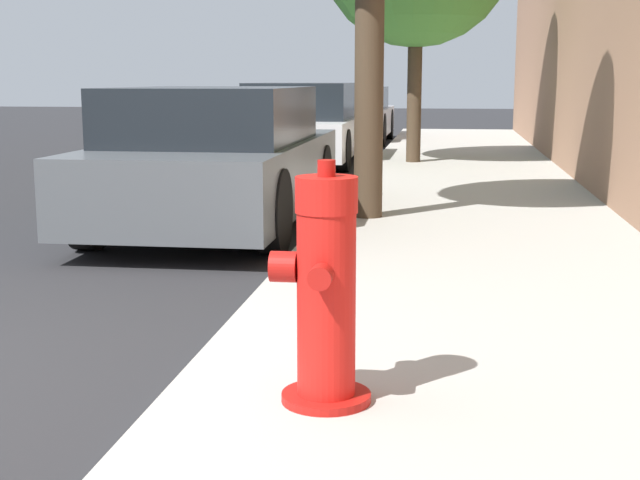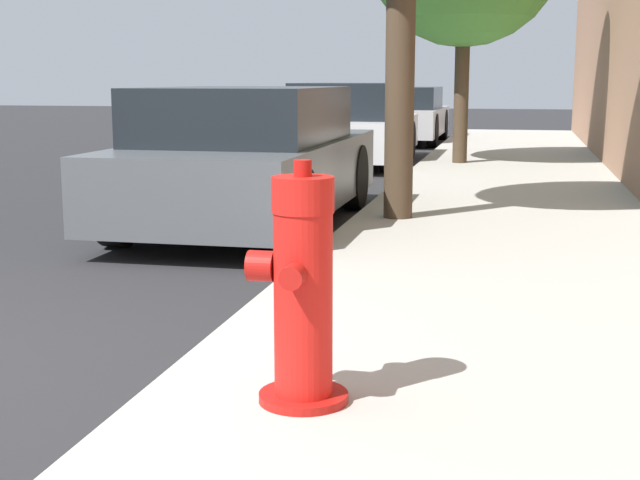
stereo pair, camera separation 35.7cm
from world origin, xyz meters
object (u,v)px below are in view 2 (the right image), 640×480
at_px(parked_car_mid, 351,125).
at_px(parked_car_far, 401,115).
at_px(fire_hydrant, 302,293).
at_px(parked_car_near, 249,159).

relative_size(parked_car_mid, parked_car_far, 1.04).
relative_size(fire_hydrant, parked_car_far, 0.24).
relative_size(parked_car_near, parked_car_far, 1.04).
xyz_separation_m(parked_car_mid, parked_car_far, (0.18, 5.12, -0.04)).
height_order(parked_car_mid, parked_car_far, parked_car_mid).
bearing_deg(parked_car_near, parked_car_mid, 91.87).
bearing_deg(parked_car_far, parked_car_near, -89.82).
bearing_deg(fire_hydrant, parked_car_far, 96.03).
bearing_deg(parked_car_near, fire_hydrant, -70.65).
bearing_deg(fire_hydrant, parked_car_mid, 99.56).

